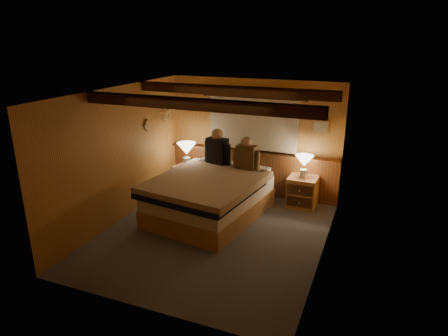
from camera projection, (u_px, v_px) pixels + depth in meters
The scene contains 19 objects.
floor at pixel (214, 234), 6.79m from camera, with size 4.20×4.20×0.00m, color slate.
ceiling at pixel (213, 92), 6.02m from camera, with size 4.20×4.20×0.00m, color #B98A45.
wall_back at pixel (254, 138), 8.25m from camera, with size 3.60×3.60×0.00m, color gold.
wall_left at pixel (120, 155), 7.04m from camera, with size 4.20×4.20×0.00m, color gold.
wall_right at pixel (328, 182), 5.76m from camera, with size 4.20×4.20×0.00m, color gold.
wall_front at pixel (140, 221), 4.56m from camera, with size 3.60×3.60×0.00m, color gold.
wainscot at pixel (252, 171), 8.42m from camera, with size 3.60×0.23×0.94m.
curtain_window at pixel (253, 123), 8.08m from camera, with size 2.18×0.09×1.11m.
ceiling_beams at pixel (217, 97), 6.18m from camera, with size 3.60×1.65×0.16m.
coat_rail at pixel (167, 114), 8.25m from camera, with size 0.05×0.55×0.24m.
framed_print at pixel (321, 127), 7.64m from camera, with size 0.30×0.04×0.25m.
bed at pixel (210, 196), 7.35m from camera, with size 2.01×2.47×0.77m.
nightstand_left at pixel (188, 179), 8.50m from camera, with size 0.61×0.57×0.59m.
nightstand_right at pixel (302, 192), 7.80m from camera, with size 0.56×0.50×0.60m.
lamp_left at pixel (187, 150), 8.28m from camera, with size 0.39×0.39×0.51m.
lamp_right at pixel (304, 162), 7.57m from camera, with size 0.35×0.35×0.45m.
person_left at pixel (217, 149), 7.94m from camera, with size 0.60×0.32×0.74m.
person_right at pixel (246, 156), 7.62m from camera, with size 0.54×0.23×0.66m.
duffel_bag at pixel (185, 194), 8.10m from camera, with size 0.56×0.42×0.36m.
Camera 1 is at (2.43, -5.57, 3.23)m, focal length 32.00 mm.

